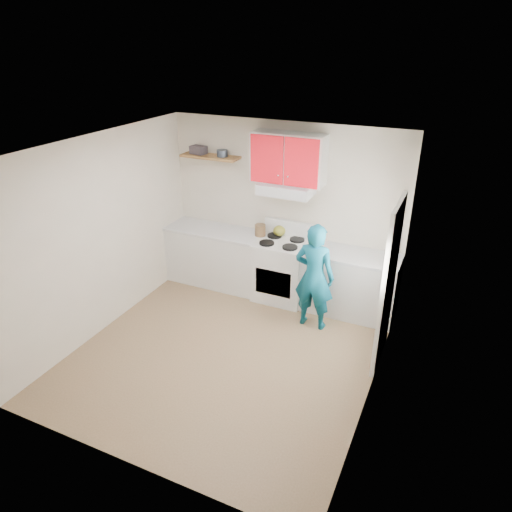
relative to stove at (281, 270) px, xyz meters
The scene contains 21 objects.
floor 1.64m from the stove, 93.63° to the right, with size 3.80×3.80×0.00m, color brown.
ceiling 2.66m from the stove, 93.63° to the right, with size 3.60×3.80×0.04m, color white.
back_wall 0.91m from the stove, 107.10° to the left, with size 3.60×0.04×2.60m, color beige.
front_wall 3.58m from the stove, 91.65° to the right, with size 3.60×0.04×2.60m, color beige.
left_wall 2.61m from the stove, 140.34° to the right, with size 0.04×3.80×2.60m, color beige.
right_wall 2.46m from the stove, 42.81° to the right, with size 0.04×3.80×2.60m, color beige.
door 1.97m from the stove, 27.58° to the right, with size 0.05×0.85×2.05m, color white.
door_glass 2.11m from the stove, 27.97° to the right, with size 0.01×0.55×0.95m, color white.
counter_left 1.14m from the stove, behind, with size 1.52×0.60×0.90m, color silver.
counter_right 1.04m from the stove, ahead, with size 1.32×0.60×0.90m, color silver.
stove is the anchor object (origin of this frame).
range_hood 1.24m from the stove, 90.00° to the left, with size 0.76×0.44×0.15m, color silver.
upper_cabinets 1.67m from the stove, 90.00° to the left, with size 1.02×0.33×0.70m, color red.
shelf 2.01m from the stove, behind, with size 0.90×0.30×0.04m, color brown.
books 2.20m from the stove, behind, with size 0.23×0.17×0.12m, color #3C353D.
tin 1.94m from the stove, behind, with size 0.16×0.16×0.10m, color #333D4C.
kettle 0.59m from the stove, 121.59° to the left, with size 0.19×0.19×0.16m, color olive.
crock 0.67m from the stove, 166.13° to the left, with size 0.16×0.16×0.20m, color brown.
cutting_board 0.92m from the stove, ahead, with size 0.28×0.20×0.02m, color olive.
silicone_mat 1.34m from the stove, ahead, with size 0.27×0.23×0.01m, color red.
person 0.90m from the stove, 37.97° to the right, with size 0.55×0.36×1.50m, color #0A4D62.
Camera 1 is at (2.35, -4.26, 3.67)m, focal length 32.75 mm.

